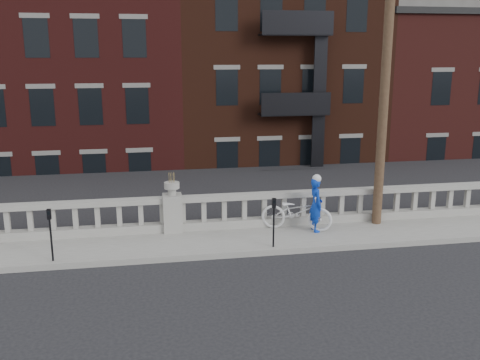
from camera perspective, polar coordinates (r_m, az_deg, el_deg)
name	(u,v)px	position (r m, az deg, el deg)	size (l,w,h in m)	color
ground	(183,294)	(12.31, -6.10, -11.98)	(120.00, 120.00, 0.00)	black
sidewalk	(175,244)	(15.05, -6.93, -6.83)	(32.00, 2.20, 0.15)	gray
balustrade	(173,215)	(15.76, -7.19, -3.71)	(28.00, 0.34, 1.03)	gray
planter_pedestal	(173,209)	(15.71, -7.21, -3.05)	(0.55, 0.55, 1.76)	gray
lower_level	(164,95)	(34.27, -8.06, 8.99)	(80.00, 44.00, 20.80)	#605E59
utility_pole	(387,53)	(16.22, 15.39, 12.90)	(1.60, 0.28, 10.00)	#422D1E
parking_meter_b	(50,229)	(14.14, -19.57, -4.94)	(0.10, 0.09, 1.36)	black
parking_meter_c	(274,217)	(14.30, 3.62, -3.94)	(0.10, 0.09, 1.36)	black
bicycle	(297,212)	(15.83, 6.06, -3.38)	(0.73, 2.09, 1.10)	silver
cyclist	(316,205)	(15.72, 8.09, -2.62)	(0.58, 0.38, 1.59)	#0B33B1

